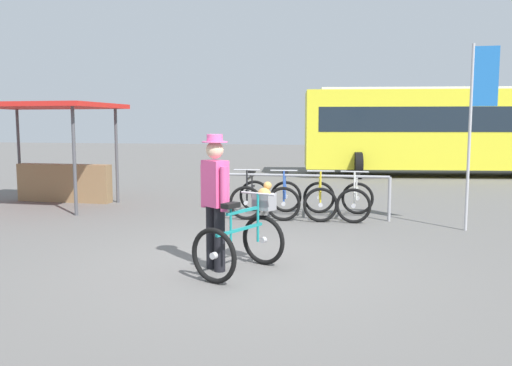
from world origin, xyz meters
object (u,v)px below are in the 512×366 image
object	(u,v)px
racked_bike_white	(356,200)
banner_flag	(479,101)
person_with_featured_bike	(215,196)
featured_bicycle	(246,233)
racked_bike_black	(250,197)
racked_bike_blue	(285,198)
market_stall	(52,144)
racked_bike_yellow	(320,199)
bus_distant	(447,127)

from	to	relation	value
racked_bike_white	banner_flag	xyz separation A→B (m)	(2.04, -0.79, 1.86)
racked_bike_white	person_with_featured_bike	xyz separation A→B (m)	(-1.70, -4.07, 0.58)
featured_bicycle	racked_bike_black	bearing A→B (deg)	101.22
racked_bike_black	banner_flag	distance (m)	4.60
racked_bike_black	banner_flag	xyz separation A→B (m)	(4.14, -0.75, 1.86)
racked_bike_blue	person_with_featured_bike	world-z (taller)	person_with_featured_bike
person_with_featured_bike	market_stall	bearing A→B (deg)	138.33
featured_bicycle	banner_flag	size ratio (longest dim) A/B	0.39
racked_bike_yellow	featured_bicycle	world-z (taller)	featured_bicycle
racked_bike_blue	racked_bike_yellow	xyz separation A→B (m)	(0.70, 0.01, 0.00)
person_with_featured_bike	market_stall	distance (m)	6.91
racked_bike_white	banner_flag	world-z (taller)	banner_flag
racked_bike_blue	featured_bicycle	world-z (taller)	featured_bicycle
racked_bike_blue	featured_bicycle	size ratio (longest dim) A/B	0.91
racked_bike_black	person_with_featured_bike	xyz separation A→B (m)	(0.40, -4.03, 0.58)
person_with_featured_bike	bus_distant	size ratio (longest dim) A/B	0.17
racked_bike_yellow	racked_bike_black	bearing A→B (deg)	-178.90
racked_bike_yellow	market_stall	xyz separation A→B (m)	(-6.15, 0.52, 1.03)
banner_flag	racked_bike_yellow	bearing A→B (deg)	164.09
banner_flag	featured_bicycle	bearing A→B (deg)	-135.69
racked_bike_white	market_stall	size ratio (longest dim) A/B	0.36
market_stall	banner_flag	distance (m)	9.02
racked_bike_blue	market_stall	distance (m)	5.57
racked_bike_yellow	racked_bike_white	distance (m)	0.70
racked_bike_blue	banner_flag	bearing A→B (deg)	-12.58
person_with_featured_bike	bus_distant	distance (m)	14.29
racked_bike_black	racked_bike_blue	distance (m)	0.70
featured_bicycle	banner_flag	xyz separation A→B (m)	(3.34, 3.26, 1.74)
market_stall	banner_flag	size ratio (longest dim) A/B	0.98
racked_bike_blue	racked_bike_white	distance (m)	1.40
racked_bike_blue	person_with_featured_bike	distance (m)	4.10
racked_bike_blue	racked_bike_yellow	distance (m)	0.70
featured_bicycle	bus_distant	distance (m)	14.18
racked_bike_blue	featured_bicycle	bearing A→B (deg)	-88.63
racked_bike_blue	racked_bike_yellow	world-z (taller)	same
racked_bike_blue	banner_flag	xyz separation A→B (m)	(3.44, -0.77, 1.86)
racked_bike_white	featured_bicycle	size ratio (longest dim) A/B	0.90
bus_distant	banner_flag	xyz separation A→B (m)	(-1.00, -10.18, 0.49)
racked_bike_blue	racked_bike_white	xyz separation A→B (m)	(1.40, 0.03, 0.00)
racked_bike_black	featured_bicycle	distance (m)	4.09
market_stall	racked_bike_yellow	bearing A→B (deg)	-4.87
market_stall	person_with_featured_bike	bearing A→B (deg)	-41.67
bus_distant	market_stall	world-z (taller)	bus_distant
racked_bike_yellow	racked_bike_white	world-z (taller)	same
racked_bike_white	person_with_featured_bike	world-z (taller)	person_with_featured_bike
racked_bike_black	racked_bike_white	xyz separation A→B (m)	(2.10, 0.04, 0.00)
racked_bike_yellow	racked_bike_white	xyz separation A→B (m)	(0.70, 0.01, 0.00)
person_with_featured_bike	banner_flag	size ratio (longest dim) A/B	0.54
racked_bike_black	racked_bike_white	distance (m)	2.10
market_stall	bus_distant	bearing A→B (deg)	41.91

